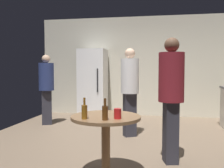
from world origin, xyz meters
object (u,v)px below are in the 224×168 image
(plastic_cup_red, at_px, (118,114))
(person_in_white_shirt, at_px, (130,85))
(person_in_navy_shirt, at_px, (46,84))
(person_in_maroon_shirt, at_px, (171,90))
(beer_bottle_brown, at_px, (105,112))
(refrigerator, at_px, (93,83))
(foreground_table, at_px, (106,125))
(beer_bottle_amber, at_px, (84,111))

(plastic_cup_red, relative_size, person_in_white_shirt, 0.07)
(person_in_white_shirt, xyz_separation_m, person_in_navy_shirt, (-1.99, 0.66, -0.04))
(person_in_maroon_shirt, bearing_deg, beer_bottle_brown, 37.58)
(person_in_maroon_shirt, relative_size, person_in_navy_shirt, 1.06)
(refrigerator, height_order, person_in_navy_shirt, refrigerator)
(refrigerator, relative_size, plastic_cup_red, 16.36)
(beer_bottle_brown, height_order, person_in_white_shirt, person_in_white_shirt)
(person_in_navy_shirt, bearing_deg, person_in_white_shirt, 45.46)
(beer_bottle_brown, bearing_deg, person_in_maroon_shirt, 51.01)
(beer_bottle_brown, height_order, person_in_navy_shirt, person_in_navy_shirt)
(person_in_maroon_shirt, bearing_deg, person_in_white_shirt, -74.14)
(foreground_table, bearing_deg, beer_bottle_brown, -80.02)
(refrigerator, height_order, foreground_table, refrigerator)
(refrigerator, xyz_separation_m, plastic_cup_red, (1.29, -3.83, -0.11))
(person_in_maroon_shirt, height_order, person_in_navy_shirt, person_in_maroon_shirt)
(person_in_white_shirt, bearing_deg, refrigerator, -174.17)
(plastic_cup_red, distance_m, person_in_maroon_shirt, 1.02)
(beer_bottle_amber, height_order, plastic_cup_red, beer_bottle_amber)
(refrigerator, xyz_separation_m, beer_bottle_brown, (1.17, -3.92, -0.08))
(plastic_cup_red, bearing_deg, beer_bottle_brown, -142.33)
(beer_bottle_amber, bearing_deg, person_in_maroon_shirt, 42.74)
(foreground_table, relative_size, beer_bottle_amber, 3.48)
(refrigerator, bearing_deg, beer_bottle_brown, -73.44)
(foreground_table, bearing_deg, person_in_maroon_shirt, 40.51)
(plastic_cup_red, bearing_deg, person_in_white_shirt, 92.66)
(person_in_white_shirt, height_order, person_in_navy_shirt, person_in_white_shirt)
(refrigerator, bearing_deg, foreground_table, -73.03)
(foreground_table, distance_m, person_in_maroon_shirt, 1.06)
(person_in_maroon_shirt, bearing_deg, beer_bottle_amber, 29.31)
(person_in_white_shirt, xyz_separation_m, person_in_maroon_shirt, (0.69, -1.24, 0.02))
(foreground_table, height_order, beer_bottle_amber, beer_bottle_amber)
(refrigerator, relative_size, beer_bottle_amber, 7.83)
(plastic_cup_red, relative_size, person_in_navy_shirt, 0.07)
(person_in_maroon_shirt, bearing_deg, refrigerator, -71.59)
(beer_bottle_amber, bearing_deg, person_in_navy_shirt, 122.04)
(beer_bottle_amber, relative_size, person_in_navy_shirt, 0.14)
(beer_bottle_amber, distance_m, beer_bottle_brown, 0.23)
(plastic_cup_red, height_order, person_in_white_shirt, person_in_white_shirt)
(plastic_cup_red, xyz_separation_m, person_in_maroon_shirt, (0.60, 0.80, 0.20))
(refrigerator, xyz_separation_m, beer_bottle_amber, (0.94, -3.91, -0.08))
(plastic_cup_red, distance_m, person_in_white_shirt, 2.04)
(person_in_navy_shirt, bearing_deg, foreground_table, 10.89)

